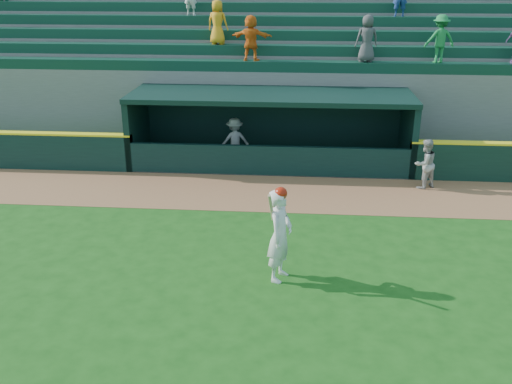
% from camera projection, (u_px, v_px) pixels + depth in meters
% --- Properties ---
extents(ground, '(120.00, 120.00, 0.00)m').
position_uv_depth(ground, '(250.00, 273.00, 12.60)').
color(ground, '#174B12').
rests_on(ground, ground).
extents(warning_track, '(40.00, 3.00, 0.01)m').
position_uv_depth(warning_track, '(265.00, 193.00, 17.15)').
color(warning_track, '#8E5C39').
rests_on(warning_track, ground).
extents(dugout_player_front, '(0.94, 0.89, 1.54)m').
position_uv_depth(dugout_player_front, '(425.00, 164.00, 17.29)').
color(dugout_player_front, '#9D9D98').
rests_on(dugout_player_front, ground).
extents(dugout_player_inside, '(1.14, 0.87, 1.57)m').
position_uv_depth(dugout_player_inside, '(235.00, 140.00, 19.63)').
color(dugout_player_inside, '#AAAAA5').
rests_on(dugout_player_inside, ground).
extents(dugout, '(9.40, 2.80, 2.46)m').
position_uv_depth(dugout, '(271.00, 123.00, 19.54)').
color(dugout, slate).
rests_on(dugout, ground).
extents(stands, '(34.50, 6.30, 7.57)m').
position_uv_depth(stands, '(278.00, 71.00, 23.40)').
color(stands, slate).
rests_on(stands, ground).
extents(batter_at_plate, '(0.70, 0.91, 2.12)m').
position_uv_depth(batter_at_plate, '(280.00, 234.00, 12.01)').
color(batter_at_plate, silver).
rests_on(batter_at_plate, ground).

